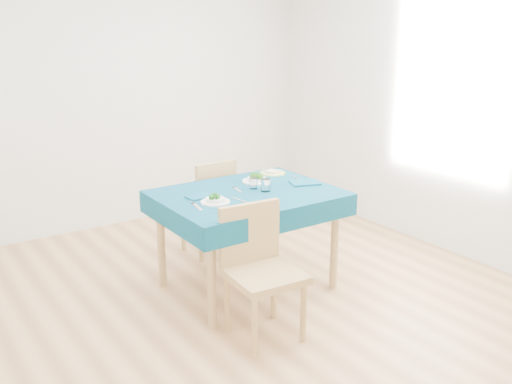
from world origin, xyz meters
TOP-DOWN VIEW (x-y plane):
  - room_shell at (0.00, 0.00)m, footprint 4.02×4.52m
  - table at (0.12, 0.29)m, footprint 1.28×0.97m
  - chair_near at (-0.19, -0.38)m, footprint 0.47×0.51m
  - chair_far at (0.21, 1.07)m, footprint 0.40×0.44m
  - bowl_near at (-0.21, 0.20)m, footprint 0.20×0.20m
  - bowl_far at (0.34, 0.48)m, footprint 0.23×0.23m
  - fork_near at (-0.35, 0.19)m, footprint 0.06×0.19m
  - knife_near at (-0.03, 0.12)m, footprint 0.04×0.23m
  - fork_far at (0.09, 0.39)m, footprint 0.05×0.16m
  - knife_far at (0.66, 0.38)m, footprint 0.04×0.20m
  - napkin_near at (-0.23, 0.37)m, footprint 0.19×0.14m
  - napkin_far at (0.62, 0.23)m, footprint 0.26×0.22m
  - tumbler_center at (0.21, 0.34)m, footprint 0.06×0.06m
  - tumbler_side at (0.25, 0.23)m, footprint 0.07×0.07m
  - side_plate at (0.59, 0.62)m, footprint 0.21×0.21m
  - bread_slice at (0.59, 0.62)m, footprint 0.14×0.14m

SIDE VIEW (x-z plane):
  - table at x=0.12m, z-range 0.00..0.76m
  - chair_far at x=0.21m, z-range 0.00..0.96m
  - chair_near at x=-0.19m, z-range 0.00..1.09m
  - fork_far at x=0.09m, z-range 0.76..0.76m
  - knife_far at x=0.66m, z-range 0.76..0.76m
  - fork_near at x=-0.35m, z-range 0.76..0.76m
  - knife_near at x=-0.03m, z-range 0.76..0.76m
  - side_plate at x=0.59m, z-range 0.76..0.77m
  - napkin_near at x=-0.23m, z-range 0.76..0.77m
  - napkin_far at x=0.62m, z-range 0.76..0.77m
  - bread_slice at x=0.59m, z-range 0.77..0.78m
  - bowl_near at x=-0.21m, z-range 0.76..0.82m
  - bowl_far at x=0.34m, z-range 0.76..0.83m
  - tumbler_center at x=0.21m, z-range 0.76..0.84m
  - tumbler_side at x=0.25m, z-range 0.76..0.85m
  - room_shell at x=0.00m, z-range -0.02..2.71m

